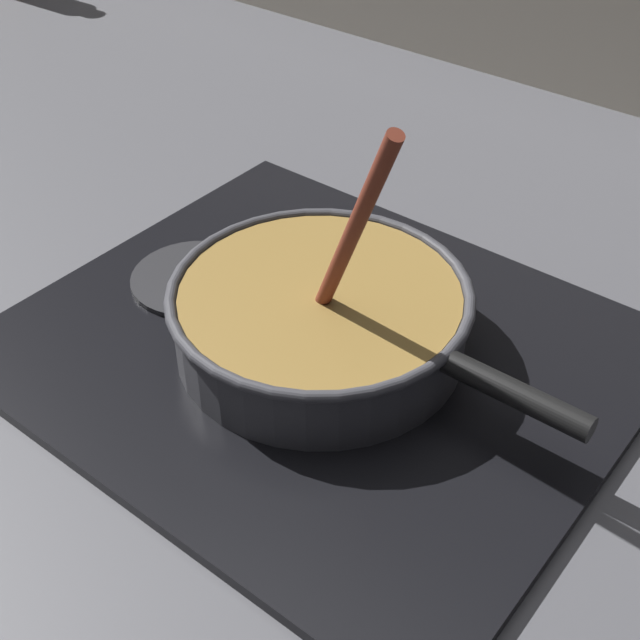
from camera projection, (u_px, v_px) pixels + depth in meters
ground at (178, 384)px, 0.82m from camera, size 2.40×1.60×0.04m
hob_plate at (320, 351)px, 0.82m from camera, size 0.56×0.48×0.01m
burner_ring at (320, 343)px, 0.82m from camera, size 0.20×0.20×0.01m
spare_burner at (194, 278)px, 0.90m from camera, size 0.13×0.13×0.01m
cooking_pan at (321, 316)px, 0.79m from camera, size 0.40×0.28×0.26m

